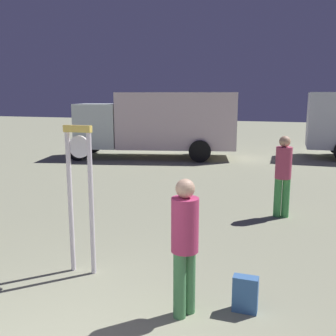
{
  "coord_description": "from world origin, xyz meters",
  "views": [
    {
      "loc": [
        2.12,
        -2.45,
        2.63
      ],
      "look_at": [
        -0.34,
        4.77,
        1.2
      ],
      "focal_mm": 40.63,
      "sensor_mm": 36.0,
      "label": 1
    }
  ],
  "objects_px": {
    "person_near_clock": "(185,241)",
    "box_truck_near": "(159,122)",
    "backpack": "(245,294)",
    "person_distant": "(283,172)",
    "standing_clock": "(80,187)"
  },
  "relations": [
    {
      "from": "standing_clock",
      "to": "person_distant",
      "type": "relative_size",
      "value": 1.24
    },
    {
      "from": "standing_clock",
      "to": "person_near_clock",
      "type": "height_order",
      "value": "standing_clock"
    },
    {
      "from": "person_distant",
      "to": "box_truck_near",
      "type": "bearing_deg",
      "value": 127.65
    },
    {
      "from": "person_distant",
      "to": "box_truck_near",
      "type": "distance_m",
      "value": 8.95
    },
    {
      "from": "person_near_clock",
      "to": "backpack",
      "type": "bearing_deg",
      "value": 24.68
    },
    {
      "from": "backpack",
      "to": "standing_clock",
      "type": "bearing_deg",
      "value": 172.9
    },
    {
      "from": "standing_clock",
      "to": "backpack",
      "type": "height_order",
      "value": "standing_clock"
    },
    {
      "from": "standing_clock",
      "to": "person_near_clock",
      "type": "relative_size",
      "value": 1.31
    },
    {
      "from": "standing_clock",
      "to": "person_near_clock",
      "type": "bearing_deg",
      "value": -19.37
    },
    {
      "from": "person_near_clock",
      "to": "box_truck_near",
      "type": "height_order",
      "value": "box_truck_near"
    },
    {
      "from": "backpack",
      "to": "person_near_clock",
      "type": "bearing_deg",
      "value": -155.32
    },
    {
      "from": "person_distant",
      "to": "box_truck_near",
      "type": "relative_size",
      "value": 0.24
    },
    {
      "from": "person_distant",
      "to": "backpack",
      "type": "bearing_deg",
      "value": -93.5
    },
    {
      "from": "person_near_clock",
      "to": "backpack",
      "type": "height_order",
      "value": "person_near_clock"
    },
    {
      "from": "person_near_clock",
      "to": "person_distant",
      "type": "distance_m",
      "value": 4.51
    }
  ]
}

